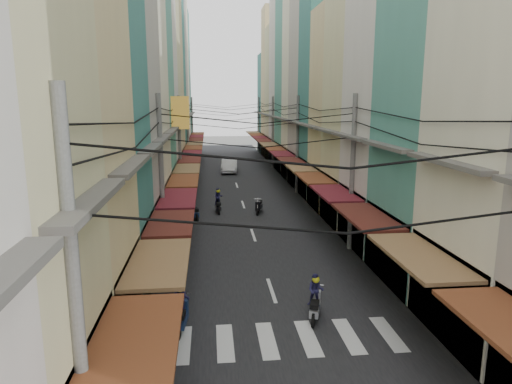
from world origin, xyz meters
TOP-DOWN VIEW (x-y plane):
  - ground at (0.00, 0.00)m, footprint 160.00×160.00m
  - road at (0.00, 20.00)m, footprint 10.00×80.00m
  - sidewalk_left at (-6.50, 20.00)m, footprint 3.00×80.00m
  - sidewalk_right at (6.50, 20.00)m, footprint 3.00×80.00m
  - crosswalk at (-0.00, -6.00)m, footprint 7.55×2.40m
  - building_row_left at (-7.92, 16.56)m, footprint 7.80×67.67m
  - building_row_right at (7.92, 16.45)m, footprint 7.80×68.98m
  - utility_poles at (0.00, 15.01)m, footprint 10.20×66.13m
  - white_car at (-0.32, 30.00)m, footprint 5.66×2.54m
  - bicycle at (7.50, 1.56)m, footprint 1.62×0.82m
  - moving_scooters at (-1.43, 3.68)m, footprint 5.30×18.44m
  - parked_scooters at (4.23, -4.53)m, footprint 13.27×13.17m
  - pedestrians at (-4.06, 3.32)m, footprint 13.56×26.69m
  - market_umbrella at (7.20, -3.85)m, footprint 2.37×2.37m
  - traffic_sign at (5.20, -3.13)m, footprint 0.10×0.67m

SIDE VIEW (x-z plane):
  - ground at x=0.00m, z-range 0.00..0.00m
  - white_car at x=-0.32m, z-range -0.97..0.97m
  - bicycle at x=7.50m, z-range -0.53..0.53m
  - road at x=0.00m, z-range 0.00..0.02m
  - crosswalk at x=0.00m, z-range 0.02..0.03m
  - sidewalk_left at x=-6.50m, z-range 0.00..0.06m
  - sidewalk_right at x=6.50m, z-range 0.00..0.06m
  - parked_scooters at x=4.23m, z-range -0.02..0.96m
  - moving_scooters at x=-1.43m, z-range -0.36..1.40m
  - pedestrians at x=-4.06m, z-range -0.08..2.05m
  - market_umbrella at x=7.20m, z-range 0.95..3.45m
  - traffic_sign at x=5.20m, z-range 0.72..3.79m
  - utility_poles at x=0.00m, z-range 2.49..10.69m
  - building_row_right at x=7.92m, z-range -1.89..20.71m
  - building_row_left at x=-7.92m, z-range -2.07..21.63m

